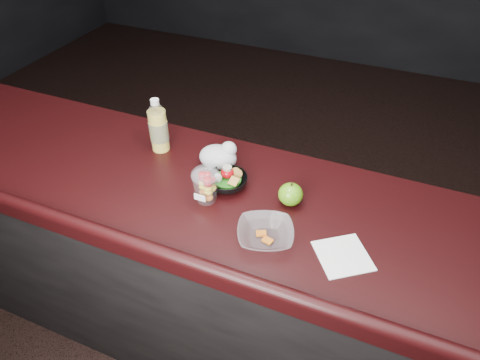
{
  "coord_description": "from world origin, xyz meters",
  "views": [
    {
      "loc": [
        0.49,
        -0.79,
        2.08
      ],
      "look_at": [
        0.04,
        0.31,
        1.1
      ],
      "focal_mm": 32.0,
      "sensor_mm": 36.0,
      "label": 1
    }
  ],
  "objects_px": {
    "lemonade_bottle": "(159,129)",
    "snack_bowl": "(227,180)",
    "takeout_bowl": "(265,234)",
    "green_apple": "(291,194)",
    "fruit_cup": "(206,184)"
  },
  "relations": [
    {
      "from": "lemonade_bottle",
      "to": "takeout_bowl",
      "type": "xyz_separation_m",
      "value": [
        0.59,
        -0.32,
        -0.08
      ]
    },
    {
      "from": "snack_bowl",
      "to": "takeout_bowl",
      "type": "relative_size",
      "value": 0.8
    },
    {
      "from": "lemonade_bottle",
      "to": "fruit_cup",
      "type": "height_order",
      "value": "lemonade_bottle"
    },
    {
      "from": "lemonade_bottle",
      "to": "green_apple",
      "type": "xyz_separation_m",
      "value": [
        0.61,
        -0.12,
        -0.06
      ]
    },
    {
      "from": "takeout_bowl",
      "to": "snack_bowl",
      "type": "bearing_deg",
      "value": 138.86
    },
    {
      "from": "fruit_cup",
      "to": "takeout_bowl",
      "type": "height_order",
      "value": "fruit_cup"
    },
    {
      "from": "green_apple",
      "to": "snack_bowl",
      "type": "xyz_separation_m",
      "value": [
        -0.25,
        -0.0,
        -0.01
      ]
    },
    {
      "from": "lemonade_bottle",
      "to": "snack_bowl",
      "type": "relative_size",
      "value": 1.23
    },
    {
      "from": "lemonade_bottle",
      "to": "snack_bowl",
      "type": "distance_m",
      "value": 0.39
    },
    {
      "from": "green_apple",
      "to": "lemonade_bottle",
      "type": "bearing_deg",
      "value": 169.2
    },
    {
      "from": "snack_bowl",
      "to": "takeout_bowl",
      "type": "height_order",
      "value": "snack_bowl"
    },
    {
      "from": "lemonade_bottle",
      "to": "snack_bowl",
      "type": "bearing_deg",
      "value": -18.31
    },
    {
      "from": "green_apple",
      "to": "takeout_bowl",
      "type": "relative_size",
      "value": 0.39
    },
    {
      "from": "snack_bowl",
      "to": "lemonade_bottle",
      "type": "bearing_deg",
      "value": 161.69
    },
    {
      "from": "snack_bowl",
      "to": "fruit_cup",
      "type": "bearing_deg",
      "value": -111.83
    }
  ]
}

